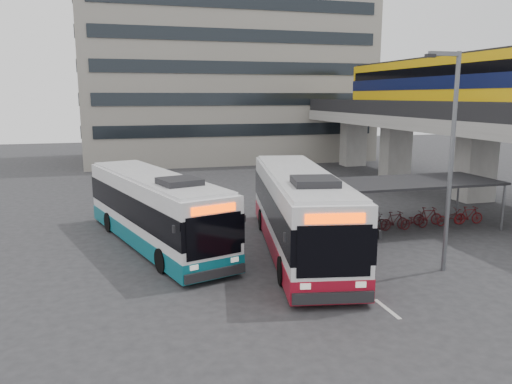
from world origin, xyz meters
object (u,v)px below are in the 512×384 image
object	(u,v)px
bus_main	(299,212)
bus_teal	(155,210)
lamp_post	(450,150)
pedestrian	(174,254)

from	to	relation	value
bus_main	bus_teal	bearing A→B (deg)	167.01
bus_teal	bus_main	bearing A→B (deg)	-40.26
bus_main	lamp_post	size ratio (longest dim) A/B	1.57
bus_teal	lamp_post	distance (m)	13.12
lamp_post	bus_teal	bearing A→B (deg)	147.45
bus_main	pedestrian	distance (m)	6.07
bus_teal	pedestrian	distance (m)	4.30
bus_teal	pedestrian	size ratio (longest dim) A/B	7.89
bus_main	lamp_post	world-z (taller)	lamp_post
pedestrian	lamp_post	xyz separation A→B (m)	(10.37, -2.55, 4.09)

